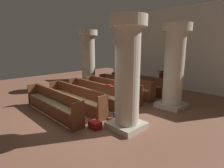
{
  "coord_description": "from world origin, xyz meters",
  "views": [
    {
      "loc": [
        5.04,
        -3.87,
        2.51
      ],
      "look_at": [
        -0.73,
        1.72,
        0.75
      ],
      "focal_mm": 29.29,
      "sensor_mm": 36.0,
      "label": 1
    }
  ],
  "objects_px": {
    "pew_row_2": "(111,89)",
    "pillar_aisle_rear": "(127,73)",
    "pew_row_5": "(52,102)",
    "pew_row_1": "(125,86)",
    "lectern": "(162,82)",
    "pew_row_0": "(137,83)",
    "kneeler_box_blue": "(120,116)",
    "pillar_aisle_side": "(174,65)",
    "pillar_far_side": "(88,58)",
    "hymn_book": "(109,85)",
    "pew_row_3": "(95,92)",
    "pew_row_4": "(75,97)",
    "kneeler_box_red": "(95,125)"
  },
  "relations": [
    {
      "from": "pew_row_0",
      "to": "pillar_aisle_rear",
      "type": "distance_m",
      "value": 4.68
    },
    {
      "from": "pew_row_2",
      "to": "pew_row_5",
      "type": "relative_size",
      "value": 1.0
    },
    {
      "from": "pew_row_3",
      "to": "pillar_far_side",
      "type": "distance_m",
      "value": 3.22
    },
    {
      "from": "pew_row_3",
      "to": "pew_row_4",
      "type": "height_order",
      "value": "same"
    },
    {
      "from": "pillar_aisle_rear",
      "to": "pew_row_3",
      "type": "bearing_deg",
      "value": 162.19
    },
    {
      "from": "pew_row_1",
      "to": "pew_row_4",
      "type": "bearing_deg",
      "value": -90.0
    },
    {
      "from": "pew_row_5",
      "to": "pew_row_0",
      "type": "bearing_deg",
      "value": 90.0
    },
    {
      "from": "pew_row_2",
      "to": "pew_row_5",
      "type": "height_order",
      "value": "same"
    },
    {
      "from": "kneeler_box_blue",
      "to": "pillar_aisle_side",
      "type": "bearing_deg",
      "value": 76.05
    },
    {
      "from": "pillar_far_side",
      "to": "pillar_aisle_rear",
      "type": "height_order",
      "value": "same"
    },
    {
      "from": "pew_row_2",
      "to": "hymn_book",
      "type": "distance_m",
      "value": 1.13
    },
    {
      "from": "pillar_far_side",
      "to": "hymn_book",
      "type": "distance_m",
      "value": 3.62
    },
    {
      "from": "hymn_book",
      "to": "kneeler_box_blue",
      "type": "height_order",
      "value": "hymn_book"
    },
    {
      "from": "pew_row_2",
      "to": "pillar_aisle_rear",
      "type": "bearing_deg",
      "value": -34.9
    },
    {
      "from": "lectern",
      "to": "kneeler_box_red",
      "type": "bearing_deg",
      "value": -78.34
    },
    {
      "from": "pew_row_4",
      "to": "kneeler_box_blue",
      "type": "xyz_separation_m",
      "value": [
        1.97,
        0.48,
        -0.35
      ]
    },
    {
      "from": "pew_row_3",
      "to": "pew_row_4",
      "type": "distance_m",
      "value": 0.97
    },
    {
      "from": "pillar_aisle_rear",
      "to": "lectern",
      "type": "xyz_separation_m",
      "value": [
        -1.84,
        5.1,
        -1.25
      ]
    },
    {
      "from": "pew_row_1",
      "to": "pillar_aisle_rear",
      "type": "distance_m",
      "value": 3.96
    },
    {
      "from": "kneeler_box_red",
      "to": "pew_row_1",
      "type": "bearing_deg",
      "value": 119.05
    },
    {
      "from": "pew_row_1",
      "to": "kneeler_box_blue",
      "type": "relative_size",
      "value": 10.55
    },
    {
      "from": "pew_row_1",
      "to": "hymn_book",
      "type": "relative_size",
      "value": 16.35
    },
    {
      "from": "pew_row_0",
      "to": "pew_row_3",
      "type": "bearing_deg",
      "value": -90.0
    },
    {
      "from": "pew_row_2",
      "to": "lectern",
      "type": "height_order",
      "value": "lectern"
    },
    {
      "from": "pew_row_0",
      "to": "kneeler_box_blue",
      "type": "bearing_deg",
      "value": -59.84
    },
    {
      "from": "pew_row_3",
      "to": "pillar_aisle_rear",
      "type": "distance_m",
      "value": 2.96
    },
    {
      "from": "pew_row_3",
      "to": "pew_row_4",
      "type": "xyz_separation_m",
      "value": [
        0.0,
        -0.97,
        0.0
      ]
    },
    {
      "from": "pew_row_2",
      "to": "pillar_aisle_side",
      "type": "relative_size",
      "value": 1.04
    },
    {
      "from": "pew_row_5",
      "to": "pew_row_1",
      "type": "bearing_deg",
      "value": 90.0
    },
    {
      "from": "pew_row_2",
      "to": "pew_row_4",
      "type": "height_order",
      "value": "same"
    },
    {
      "from": "pew_row_0",
      "to": "hymn_book",
      "type": "xyz_separation_m",
      "value": [
        0.72,
        -2.7,
        0.42
      ]
    },
    {
      "from": "pew_row_1",
      "to": "pew_row_4",
      "type": "xyz_separation_m",
      "value": [
        0.0,
        -2.9,
        0.0
      ]
    },
    {
      "from": "pew_row_2",
      "to": "pew_row_1",
      "type": "bearing_deg",
      "value": 90.0
    },
    {
      "from": "pew_row_1",
      "to": "pillar_aisle_side",
      "type": "relative_size",
      "value": 1.04
    },
    {
      "from": "pew_row_4",
      "to": "kneeler_box_blue",
      "type": "height_order",
      "value": "pew_row_4"
    },
    {
      "from": "pew_row_2",
      "to": "pillar_far_side",
      "type": "xyz_separation_m",
      "value": [
        -2.52,
        0.63,
        1.23
      ]
    },
    {
      "from": "pew_row_3",
      "to": "pew_row_5",
      "type": "xyz_separation_m",
      "value": [
        0.0,
        -1.93,
        0.0
      ]
    },
    {
      "from": "pew_row_3",
      "to": "pillar_aisle_rear",
      "type": "xyz_separation_m",
      "value": [
        2.57,
        -0.82,
        1.23
      ]
    },
    {
      "from": "pew_row_0",
      "to": "pew_row_3",
      "type": "height_order",
      "value": "same"
    },
    {
      "from": "kneeler_box_blue",
      "to": "kneeler_box_red",
      "type": "xyz_separation_m",
      "value": [
        -0.04,
        -1.04,
        -0.01
      ]
    },
    {
      "from": "pillar_far_side",
      "to": "pillar_aisle_rear",
      "type": "distance_m",
      "value": 5.63
    },
    {
      "from": "hymn_book",
      "to": "kneeler_box_red",
      "type": "distance_m",
      "value": 2.24
    },
    {
      "from": "hymn_book",
      "to": "pillar_aisle_rear",
      "type": "bearing_deg",
      "value": -28.92
    },
    {
      "from": "lectern",
      "to": "kneeler_box_blue",
      "type": "height_order",
      "value": "lectern"
    },
    {
      "from": "pillar_aisle_side",
      "to": "pew_row_4",
      "type": "bearing_deg",
      "value": -131.61
    },
    {
      "from": "pew_row_4",
      "to": "hymn_book",
      "type": "height_order",
      "value": "hymn_book"
    },
    {
      "from": "pew_row_0",
      "to": "pillar_far_side",
      "type": "distance_m",
      "value": 3.09
    },
    {
      "from": "pew_row_1",
      "to": "pew_row_2",
      "type": "distance_m",
      "value": 0.97
    },
    {
      "from": "pew_row_1",
      "to": "pillar_far_side",
      "type": "distance_m",
      "value": 2.82
    },
    {
      "from": "pillar_aisle_side",
      "to": "pew_row_0",
      "type": "bearing_deg",
      "value": 159.2
    }
  ]
}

